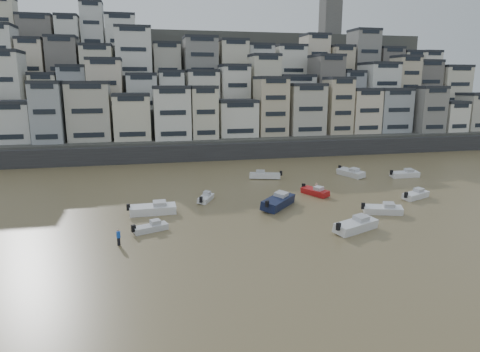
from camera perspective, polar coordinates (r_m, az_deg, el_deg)
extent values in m
plane|color=olive|center=(31.12, 8.80, -19.28)|extent=(400.00, 400.00, 0.00)
cube|color=#38383A|center=(92.88, -0.22, 3.38)|extent=(140.00, 3.00, 3.50)
cube|color=#4C4C47|center=(100.74, 1.68, 4.22)|extent=(140.00, 14.00, 4.00)
cube|color=#4C4C47|center=(111.95, 0.13, 6.59)|extent=(140.00, 14.00, 10.00)
cube|color=#4C4C47|center=(123.31, -1.15, 8.99)|extent=(140.00, 14.00, 18.00)
cube|color=#4C4C47|center=(134.91, -2.23, 10.97)|extent=(140.00, 16.00, 26.00)
cube|color=#4C4C47|center=(148.64, -3.27, 12.24)|extent=(140.00, 18.00, 32.00)
cube|color=#66635E|center=(160.45, 12.00, 20.98)|extent=(6.00, 6.00, 18.00)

